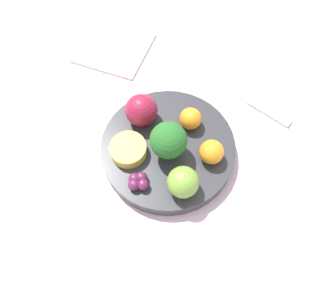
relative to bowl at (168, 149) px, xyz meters
name	(u,v)px	position (x,y,z in m)	size (l,w,h in m)	color
ground_plane	(168,157)	(0.00, 0.00, -0.03)	(6.00, 6.00, 0.00)	gray
table_surface	(168,155)	(0.00, 0.00, -0.02)	(1.20, 1.20, 0.02)	silver
bowl	(168,149)	(0.00, 0.00, 0.00)	(0.22, 0.22, 0.03)	#2D2D33
broccoli	(168,141)	(0.01, 0.01, 0.05)	(0.06, 0.06, 0.07)	#99C17A
apple_red	(141,110)	(-0.01, -0.07, 0.04)	(0.05, 0.05, 0.05)	maroon
apple_green	(183,182)	(0.04, 0.07, 0.04)	(0.05, 0.05, 0.05)	olive
orange_front	(212,152)	(-0.03, 0.06, 0.03)	(0.04, 0.04, 0.04)	orange
orange_back	(191,119)	(-0.05, 0.00, 0.03)	(0.04, 0.04, 0.04)	orange
grape_cluster	(138,181)	(0.08, 0.01, 0.02)	(0.03, 0.03, 0.02)	#5B1E42
small_cup	(128,150)	(0.05, -0.04, 0.02)	(0.06, 0.06, 0.02)	#F4CC4C
napkin	(114,48)	(-0.10, -0.24, -0.01)	(0.17, 0.17, 0.01)	white
spoon	(269,112)	(-0.18, 0.08, -0.01)	(0.02, 0.09, 0.01)	silver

